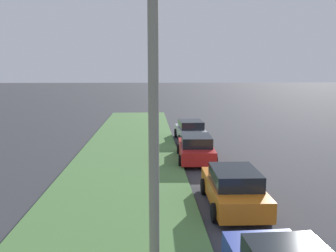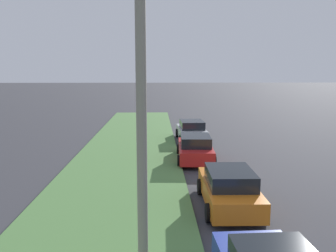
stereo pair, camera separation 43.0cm
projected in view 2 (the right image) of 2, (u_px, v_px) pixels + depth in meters
name	position (u px, v px, depth m)	size (l,w,h in m)	color
grass_median	(107.00, 216.00, 12.15)	(60.00, 6.00, 0.12)	#517F42
parked_car_orange	(229.00, 189.00, 12.97)	(4.33, 2.07, 1.47)	orange
parked_car_red	(195.00, 148.00, 19.66)	(4.38, 2.17, 1.47)	red
parked_car_silver	(192.00, 131.00, 25.48)	(4.36, 2.13, 1.47)	#B2B5BA
streetlight	(157.00, 99.00, 7.79)	(0.77, 2.86, 7.50)	gray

